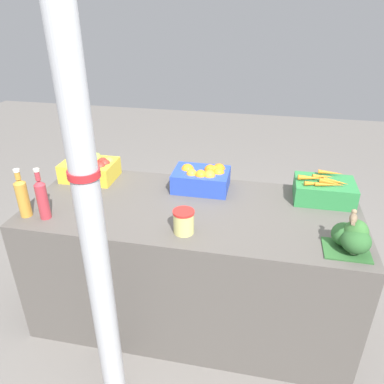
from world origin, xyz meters
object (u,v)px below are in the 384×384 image
apple_crate (90,168)px  orange_crate (203,178)px  carrot_crate (324,190)px  juice_bottle_ruby (42,198)px  support_pole (88,200)px  pickle_jar (184,222)px  juice_bottle_amber (22,197)px  broccoli_pile (352,237)px  sparrow_bird (353,218)px

apple_crate → orange_crate: apple_crate is taller
carrot_crate → juice_bottle_ruby: juice_bottle_ruby is taller
support_pole → pickle_jar: (0.30, 0.40, -0.31)m
orange_crate → juice_bottle_ruby: (-0.80, -0.53, 0.05)m
juice_bottle_amber → broccoli_pile: bearing=0.6°
juice_bottle_ruby → sparrow_bird: bearing=-0.0°
juice_bottle_amber → pickle_jar: bearing=0.8°
carrot_crate → pickle_jar: bearing=-145.7°
broccoli_pile → pickle_jar: broccoli_pile is taller
apple_crate → sparrow_bird: 1.66m
apple_crate → juice_bottle_amber: 0.55m
orange_crate → sparrow_bird: 0.97m
carrot_crate → juice_bottle_amber: (-1.66, -0.53, 0.05)m
support_pole → sparrow_bird: (1.11, 0.38, -0.18)m
carrot_crate → juice_bottle_amber: size_ratio=1.22×
apple_crate → orange_crate: size_ratio=1.00×
broccoli_pile → pickle_jar: size_ratio=1.71×
orange_crate → apple_crate: bearing=-179.9°
sparrow_bird → orange_crate: bearing=68.0°
orange_crate → carrot_crate: 0.74m
juice_bottle_ruby → support_pole: bearing=-38.3°
broccoli_pile → juice_bottle_amber: bearing=-179.4°
support_pole → juice_bottle_ruby: bearing=141.7°
pickle_jar → apple_crate: bearing=145.9°
broccoli_pile → juice_bottle_amber: size_ratio=0.77×
apple_crate → juice_bottle_ruby: (-0.03, -0.53, 0.05)m
support_pole → pickle_jar: size_ratio=18.79×
carrot_crate → juice_bottle_ruby: (-1.54, -0.53, 0.06)m
apple_crate → carrot_crate: bearing=-0.0°
carrot_crate → sparrow_bird: size_ratio=2.59×
support_pole → apple_crate: (-0.45, 0.91, -0.30)m
juice_bottle_ruby → sparrow_bird: (1.60, -0.00, 0.07)m
support_pole → carrot_crate: 1.43m
carrot_crate → sparrow_bird: sparrow_bird is taller
apple_crate → broccoli_pile: size_ratio=1.59×
orange_crate → juice_bottle_ruby: 0.96m
carrot_crate → juice_bottle_ruby: size_ratio=1.17×
apple_crate → juice_bottle_amber: bearing=-106.0°
juice_bottle_amber → juice_bottle_ruby: bearing=-0.0°
support_pole → apple_crate: bearing=116.5°
pickle_jar → juice_bottle_ruby: bearing=-179.1°
carrot_crate → orange_crate: bearing=179.9°
support_pole → pickle_jar: bearing=52.3°
broccoli_pile → pickle_jar: 0.83m
sparrow_bird → pickle_jar: bearing=100.5°
broccoli_pile → support_pole: bearing=-160.5°
juice_bottle_ruby → orange_crate: bearing=33.5°
support_pole → apple_crate: support_pole is taller
orange_crate → sparrow_bird: bearing=-33.4°
pickle_jar → sparrow_bird: size_ratio=0.95×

